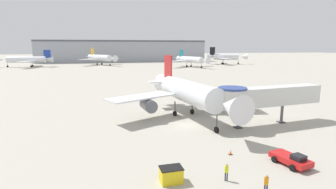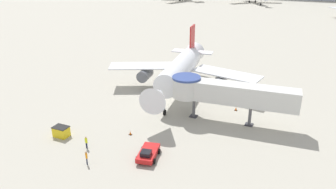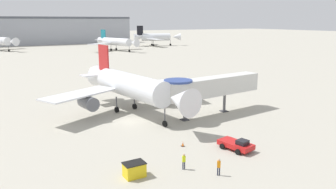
% 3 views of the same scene
% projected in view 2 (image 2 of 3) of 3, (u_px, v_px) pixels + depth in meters
% --- Properties ---
extents(ground_plane, '(800.00, 800.00, 0.00)m').
position_uv_depth(ground_plane, '(160.00, 101.00, 54.14)').
color(ground_plane, '#A8A393').
extents(main_airplane, '(27.33, 26.44, 10.26)m').
position_uv_depth(main_airplane, '(180.00, 70.00, 55.56)').
color(main_airplane, silver).
rests_on(main_airplane, ground_plane).
extents(jet_bridge, '(17.69, 5.01, 6.17)m').
position_uv_depth(jet_bridge, '(224.00, 92.00, 45.80)').
color(jet_bridge, silver).
rests_on(jet_bridge, ground_plane).
extents(pushback_tug_red, '(2.86, 4.30, 1.38)m').
position_uv_depth(pushback_tug_red, '(148.00, 153.00, 38.42)').
color(pushback_tug_red, red).
rests_on(pushback_tug_red, ground_plane).
extents(service_container_yellow, '(2.05, 1.50, 1.41)m').
position_uv_depth(service_container_yellow, '(61.00, 132.00, 43.12)').
color(service_container_yellow, yellow).
rests_on(service_container_yellow, ground_plane).
extents(traffic_cone_starboard_wing, '(0.41, 0.41, 0.68)m').
position_uv_depth(traffic_cone_starboard_wing, '(236.00, 108.00, 50.66)').
color(traffic_cone_starboard_wing, black).
rests_on(traffic_cone_starboard_wing, ground_plane).
extents(traffic_cone_near_nose, '(0.39, 0.39, 0.65)m').
position_uv_depth(traffic_cone_near_nose, '(130.00, 133.00, 43.66)').
color(traffic_cone_near_nose, black).
rests_on(traffic_cone_near_nose, ground_plane).
extents(ground_crew_marshaller, '(0.37, 0.35, 1.70)m').
position_uv_depth(ground_crew_marshaller, '(86.00, 157.00, 37.12)').
color(ground_crew_marshaller, '#1E2338').
rests_on(ground_crew_marshaller, ground_plane).
extents(ground_crew_wing_walker, '(0.36, 0.27, 1.65)m').
position_uv_depth(ground_crew_wing_walker, '(86.00, 141.00, 40.28)').
color(ground_crew_wing_walker, '#1E2338').
rests_on(ground_crew_wing_walker, ground_plane).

